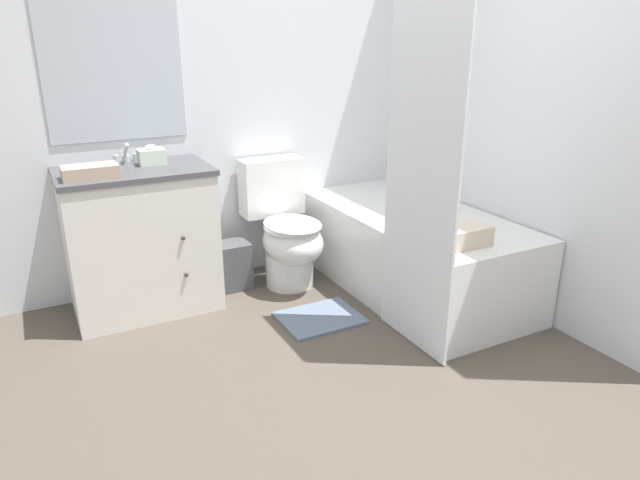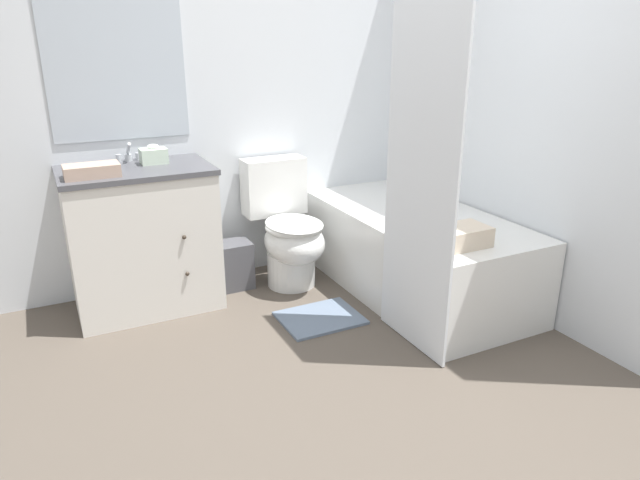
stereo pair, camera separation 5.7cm
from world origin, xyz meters
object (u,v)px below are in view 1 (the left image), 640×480
Objects in this scene: vanity_cabinet at (141,238)px; sink_faucet at (126,156)px; wastebasket at (232,266)px; hand_towel_folded at (90,172)px; toilet at (286,231)px; tissue_box at (151,156)px; bath_towel_folded at (457,236)px; bath_mat at (320,318)px; bathtub at (413,251)px.

sink_faucet is (-0.00, 0.19, 0.45)m from vanity_cabinet.
hand_towel_folded reaches higher than wastebasket.
tissue_box reaches higher than toilet.
tissue_box is 0.40m from hand_towel_folded.
sink_faucet is at bearing 137.04° from bath_towel_folded.
vanity_cabinet is 1.07× the size of toilet.
tissue_box reaches higher than vanity_cabinet.
bath_mat is at bearing -44.44° from sink_faucet.
sink_faucet is at bearing 162.58° from wastebasket.
bathtub is at bearing -34.65° from toilet.
toilet is at bearing -10.04° from tissue_box.
bath_mat is at bearing -25.35° from hand_towel_folded.
hand_towel_folded is at bearing -126.79° from sink_faucet.
vanity_cabinet is at bearing -90.00° from sink_faucet.
toilet reaches higher than wastebasket.
bathtub is (0.67, -0.46, -0.10)m from toilet.
wastebasket is (-0.35, 0.09, -0.20)m from toilet.
toilet is 0.50× the size of bathtub.
bath_towel_folded is 0.72× the size of bath_mat.
toilet is at bearing 84.78° from bath_mat.
tissue_box is at bearing 27.98° from hand_towel_folded.
sink_faucet is 1.83m from bathtub.
bath_mat is (0.84, -0.82, -0.87)m from sink_faucet.
sink_faucet reaches higher than hand_towel_folded.
bath_mat is (0.29, -0.65, -0.14)m from wastebasket.
toilet is at bearing -14.74° from wastebasket.
vanity_cabinet reaches higher than bath_mat.
sink_faucet is 1.07m from toilet.
toilet is 0.66m from bath_mat.
hand_towel_folded is at bearing 167.18° from bathtub.
bath_towel_folded is (0.85, -1.13, 0.41)m from wastebasket.
wastebasket is at bearing 165.26° from toilet.
bath_towel_folded is (1.39, -1.11, 0.13)m from vanity_cabinet.
wastebasket is 1.47m from bath_towel_folded.
toilet is 1.24m from hand_towel_folded.
wastebasket is at bearing 114.31° from bath_mat.
bath_mat is at bearing -65.69° from wastebasket.
bath_towel_folded reaches higher than bath_mat.
wastebasket is (0.55, 0.02, -0.28)m from vanity_cabinet.
bath_mat is (-0.05, -0.56, -0.35)m from toilet.
toilet is 2.86× the size of hand_towel_folded.
toilet is at bearing 145.35° from bathtub.
bath_mat is at bearing -37.17° from vanity_cabinet.
tissue_box is (-1.44, 0.60, 0.63)m from bathtub.
tissue_box is 0.33× the size of bath_mat.
toilet is at bearing -4.83° from vanity_cabinet.
sink_faucet is 0.39m from hand_towel_folded.
toilet reaches higher than bath_mat.
wastebasket is 1.11× the size of hand_towel_folded.
tissue_box is (0.12, -0.13, 0.01)m from sink_faucet.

